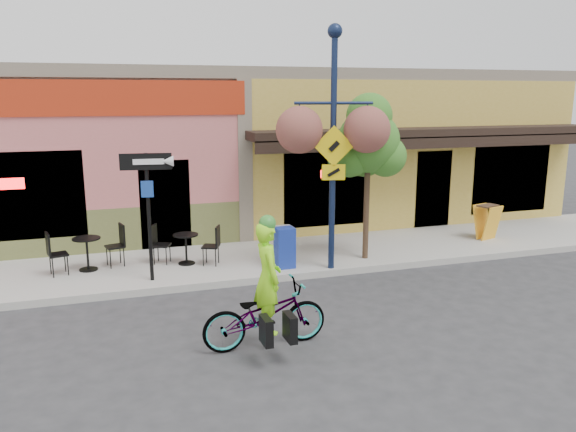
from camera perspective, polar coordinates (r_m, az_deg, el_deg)
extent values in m
plane|color=#2D2D30|center=(11.66, 4.59, -6.98)|extent=(90.00, 90.00, 0.00)
cube|color=#9E9B93|center=(13.42, 1.36, -4.00)|extent=(24.00, 3.00, 0.15)
cube|color=#A8A59E|center=(12.12, 3.61, -5.83)|extent=(24.00, 0.12, 0.15)
imported|color=maroon|center=(8.77, -2.36, -10.00)|extent=(1.98, 0.73, 1.03)
imported|color=#9BFF1A|center=(8.66, -2.05, -7.83)|extent=(0.43, 0.64, 1.73)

